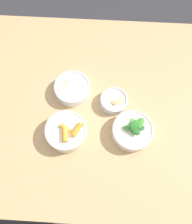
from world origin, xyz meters
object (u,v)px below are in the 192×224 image
object	(u,v)px
bowl_cookies	(114,101)
bowl_carrots	(66,131)
bowl_greens	(133,131)
bowl_beans_hotdog	(72,89)

from	to	relation	value
bowl_cookies	bowl_carrots	bearing A→B (deg)	128.72
bowl_carrots	bowl_cookies	xyz separation A→B (m)	(0.15, -0.19, -0.01)
bowl_greens	bowl_beans_hotdog	xyz separation A→B (m)	(0.18, 0.27, -0.01)
bowl_carrots	bowl_greens	world-z (taller)	bowl_greens
bowl_greens	bowl_carrots	bearing A→B (deg)	94.21
bowl_greens	bowl_beans_hotdog	distance (m)	0.32
bowl_carrots	bowl_greens	size ratio (longest dim) A/B	0.99
bowl_beans_hotdog	bowl_cookies	bearing A→B (deg)	-104.24
bowl_carrots	bowl_beans_hotdog	world-z (taller)	bowl_carrots
bowl_carrots	bowl_cookies	size ratio (longest dim) A/B	1.40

